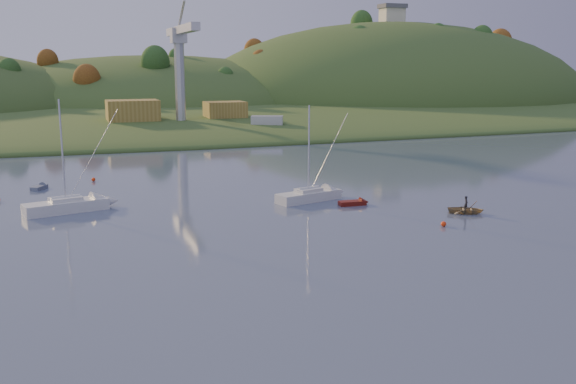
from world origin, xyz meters
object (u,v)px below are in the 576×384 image
object	(u,v)px
sailboat_near	(66,205)
canoe	(466,210)
sailboat_far	(309,195)
grey_dinghy	(42,187)
red_tender	(358,203)

from	to	relation	value
sailboat_near	canoe	xyz separation A→B (m)	(38.16, -14.53, -0.37)
sailboat_far	grey_dinghy	bearing A→B (deg)	131.68
canoe	grey_dinghy	world-z (taller)	grey_dinghy
grey_dinghy	sailboat_far	bearing A→B (deg)	-92.86
canoe	red_tender	bearing A→B (deg)	78.59
canoe	sailboat_far	bearing A→B (deg)	78.70
red_tender	canoe	bearing A→B (deg)	-38.30
sailboat_near	grey_dinghy	distance (m)	14.63
sailboat_far	grey_dinghy	size ratio (longest dim) A/B	3.56
sailboat_far	canoe	size ratio (longest dim) A/B	2.95
sailboat_far	canoe	world-z (taller)	sailboat_far
sailboat_near	grey_dinghy	xyz separation A→B (m)	(-2.56, 14.40, -0.53)
sailboat_far	grey_dinghy	world-z (taller)	sailboat_far
sailboat_far	red_tender	bearing A→B (deg)	-56.22
sailboat_far	canoe	xyz separation A→B (m)	(12.80, -11.03, -0.33)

